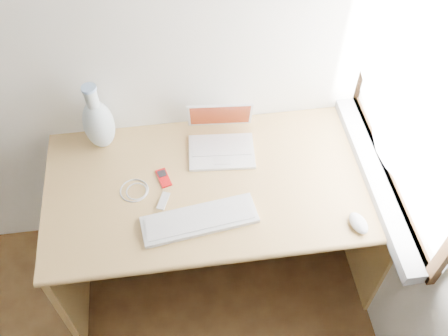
{
  "coord_description": "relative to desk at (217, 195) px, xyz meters",
  "views": [
    {
      "loc": [
        0.88,
        0.12,
        2.47
      ],
      "look_at": [
        1.05,
        1.35,
        0.9
      ],
      "focal_mm": 40.0,
      "sensor_mm": 36.0,
      "label": 1
    }
  ],
  "objects": [
    {
      "name": "window",
      "position": [
        0.69,
        -0.17,
        0.73
      ],
      "size": [
        0.11,
        0.99,
        1.1
      ],
      "color": "white",
      "rests_on": "right_wall"
    },
    {
      "name": "desk",
      "position": [
        0.0,
        0.0,
        0.0
      ],
      "size": [
        1.47,
        0.73,
        0.78
      ],
      "color": "tan",
      "rests_on": "floor"
    },
    {
      "name": "laptop",
      "position": [
        0.03,
        0.1,
        0.27
      ],
      "size": [
        0.3,
        0.26,
        0.2
      ],
      "rotation": [
        0.0,
        0.0,
        -0.08
      ],
      "color": "white",
      "rests_on": "desk"
    },
    {
      "name": "external_keyboard",
      "position": [
        -0.1,
        -0.28,
        0.24
      ],
      "size": [
        0.47,
        0.2,
        0.02
      ],
      "rotation": [
        0.0,
        0.0,
        0.13
      ],
      "color": "silver",
      "rests_on": "desk"
    },
    {
      "name": "mouse",
      "position": [
        0.52,
        -0.38,
        0.24
      ],
      "size": [
        0.09,
        0.12,
        0.04
      ],
      "primitive_type": "ellipsoid",
      "rotation": [
        0.0,
        0.0,
        0.23
      ],
      "color": "white",
      "rests_on": "desk"
    },
    {
      "name": "ipod",
      "position": [
        -0.23,
        -0.04,
        0.23
      ],
      "size": [
        0.07,
        0.11,
        0.01
      ],
      "rotation": [
        0.0,
        0.0,
        0.26
      ],
      "color": "red",
      "rests_on": "desk"
    },
    {
      "name": "cable_coil",
      "position": [
        -0.36,
        -0.09,
        0.23
      ],
      "size": [
        0.13,
        0.13,
        0.01
      ],
      "primitive_type": "torus",
      "rotation": [
        0.0,
        0.0,
        -0.08
      ],
      "color": "silver",
      "rests_on": "desk"
    },
    {
      "name": "remote",
      "position": [
        -0.24,
        -0.16,
        0.23
      ],
      "size": [
        0.06,
        0.09,
        0.01
      ],
      "primitive_type": "cube",
      "rotation": [
        0.0,
        0.0,
        -0.38
      ],
      "color": "silver",
      "rests_on": "desk"
    },
    {
      "name": "vase",
      "position": [
        -0.48,
        0.19,
        0.36
      ],
      "size": [
        0.13,
        0.13,
        0.34
      ],
      "color": "silver",
      "rests_on": "desk"
    }
  ]
}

